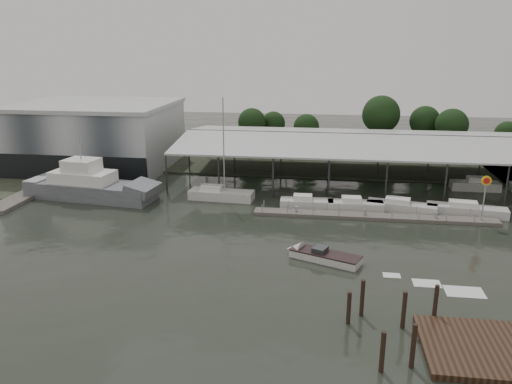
# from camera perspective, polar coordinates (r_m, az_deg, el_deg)

# --- Properties ---
(ground) EXTENTS (200.00, 200.00, 0.00)m
(ground) POSITION_cam_1_polar(r_m,az_deg,el_deg) (51.13, -2.86, -5.94)
(ground) COLOR #242A22
(ground) RESTS_ON ground
(land_strip_far) EXTENTS (140.00, 30.00, 0.30)m
(land_strip_far) POSITION_cam_1_polar(r_m,az_deg,el_deg) (90.94, 2.09, 4.19)
(land_strip_far) COLOR #3C4433
(land_strip_far) RESTS_ON ground
(land_strip_west) EXTENTS (20.00, 40.00, 0.30)m
(land_strip_west) POSITION_cam_1_polar(r_m,az_deg,el_deg) (92.84, -24.18, 2.99)
(land_strip_west) COLOR #3C4433
(land_strip_west) RESTS_ON ground
(storage_warehouse) EXTENTS (24.50, 20.50, 10.50)m
(storage_warehouse) POSITION_cam_1_polar(r_m,az_deg,el_deg) (86.03, -17.77, 6.23)
(storage_warehouse) COLOR #AFB5BB
(storage_warehouse) RESTS_ON ground
(covered_boat_shed) EXTENTS (58.24, 24.00, 6.96)m
(covered_boat_shed) POSITION_cam_1_polar(r_m,az_deg,el_deg) (75.99, 13.93, 5.90)
(covered_boat_shed) COLOR #BBBDC0
(covered_boat_shed) RESTS_ON ground
(trawler_dock) EXTENTS (3.00, 18.00, 0.50)m
(trawler_dock) POSITION_cam_1_polar(r_m,az_deg,el_deg) (74.45, -24.01, 0.06)
(trawler_dock) COLOR #645E58
(trawler_dock) RESTS_ON ground
(floating_dock) EXTENTS (28.00, 2.00, 1.40)m
(floating_dock) POSITION_cam_1_polar(r_m,az_deg,el_deg) (59.89, 13.24, -2.75)
(floating_dock) COLOR #645E58
(floating_dock) RESTS_ON ground
(shell_fuel_sign) EXTENTS (1.10, 0.18, 5.55)m
(shell_fuel_sign) POSITION_cam_1_polar(r_m,az_deg,el_deg) (61.17, 24.73, 0.21)
(shell_fuel_sign) COLOR #999C9F
(shell_fuel_sign) RESTS_ON ground
(grey_trawler) EXTENTS (18.30, 7.06, 8.84)m
(grey_trawler) POSITION_cam_1_polar(r_m,az_deg,el_deg) (68.97, -18.30, 0.60)
(grey_trawler) COLOR slate
(grey_trawler) RESTS_ON ground
(white_sailboat) EXTENTS (8.58, 3.21, 13.44)m
(white_sailboat) POSITION_cam_1_polar(r_m,az_deg,el_deg) (65.37, -4.09, -0.28)
(white_sailboat) COLOR silver
(white_sailboat) RESTS_ON ground
(speedboat_underway) EXTENTS (17.46, 8.43, 2.00)m
(speedboat_underway) POSITION_cam_1_polar(r_m,az_deg,el_deg) (47.82, 7.22, -7.19)
(speedboat_underway) COLOR silver
(speedboat_underway) RESTS_ON ground
(moored_cruiser_0) EXTENTS (6.58, 2.36, 1.70)m
(moored_cruiser_0) POSITION_cam_1_polar(r_m,az_deg,el_deg) (62.21, 5.75, -1.25)
(moored_cruiser_0) COLOR silver
(moored_cruiser_0) RESTS_ON ground
(moored_cruiser_1) EXTENTS (6.80, 2.48, 1.70)m
(moored_cruiser_1) POSITION_cam_1_polar(r_m,az_deg,el_deg) (62.26, 11.22, -1.48)
(moored_cruiser_1) COLOR silver
(moored_cruiser_1) RESTS_ON ground
(moored_cruiser_2) EXTENTS (8.49, 3.95, 1.70)m
(moored_cruiser_2) POSITION_cam_1_polar(r_m,az_deg,el_deg) (63.15, 16.24, -1.58)
(moored_cruiser_2) COLOR silver
(moored_cruiser_2) RESTS_ON ground
(moored_cruiser_3) EXTENTS (9.31, 3.58, 1.70)m
(moored_cruiser_3) POSITION_cam_1_polar(r_m,az_deg,el_deg) (64.46, 22.88, -1.87)
(moored_cruiser_3) COLOR silver
(moored_cruiser_3) RESTS_ON ground
(mooring_pilings) EXTENTS (6.64, 7.18, 3.65)m
(mooring_pilings) POSITION_cam_1_polar(r_m,az_deg,el_deg) (36.80, 15.17, -14.14)
(mooring_pilings) COLOR #332419
(mooring_pilings) RESTS_ON ground
(horizon_tree_line) EXTENTS (67.05, 10.34, 10.50)m
(horizon_tree_line) POSITION_cam_1_polar(r_m,az_deg,el_deg) (97.28, 18.18, 7.55)
(horizon_tree_line) COLOR #302215
(horizon_tree_line) RESTS_ON ground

